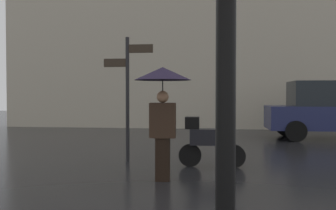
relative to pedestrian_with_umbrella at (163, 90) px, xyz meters
The scene contains 4 objects.
pedestrian_with_umbrella is the anchor object (origin of this frame).
parked_scooter 1.81m from the pedestrian_with_umbrella, 59.24° to the left, with size 1.34×0.32×1.23m.
parked_car_left 8.08m from the pedestrian_with_umbrella, 54.04° to the left, with size 4.32×1.86×1.90m.
street_signpost 1.98m from the pedestrian_with_umbrella, 120.18° to the left, with size 1.08×0.08×2.70m.
Camera 1 is at (0.37, -2.11, 1.46)m, focal length 39.94 mm.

